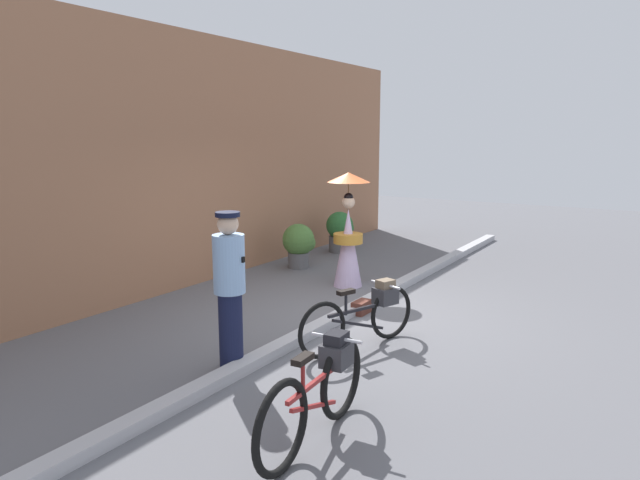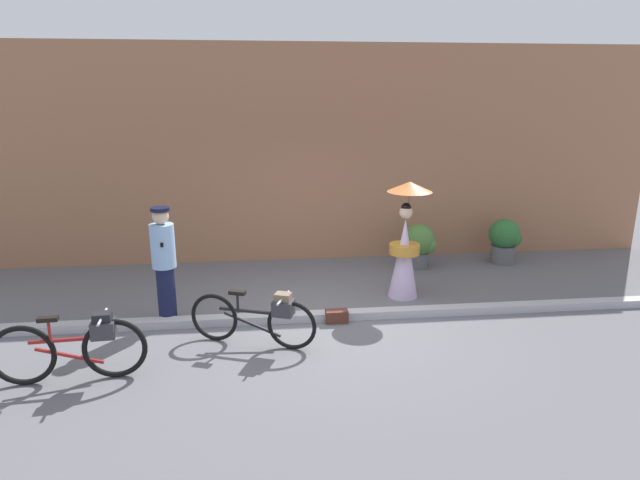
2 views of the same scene
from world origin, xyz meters
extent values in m
plane|color=slate|center=(0.00, 0.00, 0.00)|extent=(30.00, 30.00, 0.00)
cube|color=#9E6B4C|center=(0.00, 3.24, 2.07)|extent=(14.00, 0.40, 4.15)
cube|color=#B2B2B7|center=(0.00, 0.00, 0.06)|extent=(14.00, 0.20, 0.12)
torus|color=black|center=(-0.58, -0.89, 0.33)|extent=(0.64, 0.28, 0.67)
torus|color=black|center=(-1.60, -0.52, 0.33)|extent=(0.64, 0.28, 0.67)
cube|color=black|center=(-1.09, -0.70, 0.47)|extent=(0.87, 0.35, 0.04)
cube|color=black|center=(-1.09, -0.70, 0.29)|extent=(0.76, 0.30, 0.28)
cylinder|color=black|center=(-1.27, -0.64, 0.58)|extent=(0.03, 0.03, 0.28)
cube|color=black|center=(-1.27, -0.64, 0.72)|extent=(0.24, 0.16, 0.05)
cylinder|color=silver|center=(-0.68, -0.85, 0.70)|extent=(0.19, 0.46, 0.03)
cube|color=#333338|center=(-0.68, -0.85, 0.57)|extent=(0.32, 0.30, 0.20)
cube|color=#72604C|center=(-0.68, -0.85, 0.70)|extent=(0.24, 0.22, 0.14)
torus|color=black|center=(-2.67, -1.38, 0.37)|extent=(0.74, 0.11, 0.73)
torus|color=black|center=(-3.67, -1.45, 0.37)|extent=(0.74, 0.11, 0.73)
cube|color=maroon|center=(-3.17, -1.42, 0.52)|extent=(0.84, 0.09, 0.04)
cube|color=maroon|center=(-3.17, -1.42, 0.32)|extent=(0.73, 0.08, 0.27)
cylinder|color=maroon|center=(-3.35, -1.43, 0.64)|extent=(0.03, 0.03, 0.30)
cube|color=black|center=(-3.35, -1.43, 0.79)|extent=(0.23, 0.10, 0.05)
cylinder|color=silver|center=(-2.77, -1.39, 0.77)|extent=(0.06, 0.48, 0.03)
cube|color=#333338|center=(-2.77, -1.39, 0.62)|extent=(0.27, 0.24, 0.20)
cube|color=black|center=(-2.77, -1.39, 0.75)|extent=(0.21, 0.17, 0.14)
cylinder|color=#141938|center=(-2.33, 0.19, 0.42)|extent=(0.26, 0.26, 0.84)
cylinder|color=#8CB2E0|center=(-2.33, 0.19, 1.15)|extent=(0.34, 0.34, 0.63)
sphere|color=#D8B293|center=(-2.33, 0.19, 1.58)|extent=(0.23, 0.23, 0.23)
cylinder|color=black|center=(-2.33, 0.19, 1.68)|extent=(0.26, 0.26, 0.05)
cube|color=black|center=(-2.33, 0.19, 1.22)|extent=(0.08, 0.38, 0.06)
cone|color=silver|center=(1.35, 0.81, 0.66)|extent=(0.48, 0.48, 1.31)
cylinder|color=#C1842D|center=(1.35, 0.81, 0.81)|extent=(0.49, 0.49, 0.16)
sphere|color=beige|center=(1.35, 0.81, 1.42)|extent=(0.21, 0.21, 0.21)
sphere|color=black|center=(1.35, 0.81, 1.49)|extent=(0.16, 0.16, 0.16)
cylinder|color=olive|center=(1.40, 0.84, 1.54)|extent=(0.02, 0.02, 0.55)
cone|color=orange|center=(1.40, 0.84, 1.82)|extent=(0.71, 0.71, 0.16)
cylinder|color=#59595B|center=(2.03, 2.27, 0.15)|extent=(0.40, 0.40, 0.30)
sphere|color=#4C7A38|center=(2.03, 2.27, 0.54)|extent=(0.61, 0.61, 0.61)
sphere|color=#4C7A38|center=(2.18, 2.17, 0.47)|extent=(0.34, 0.34, 0.34)
cylinder|color=#59595B|center=(3.77, 2.37, 0.18)|extent=(0.46, 0.46, 0.35)
sphere|color=#2D6B33|center=(3.77, 2.37, 0.59)|extent=(0.59, 0.59, 0.59)
sphere|color=#2D6B33|center=(3.92, 2.29, 0.51)|extent=(0.32, 0.32, 0.32)
cube|color=#592D23|center=(0.12, -0.11, 0.09)|extent=(0.33, 0.18, 0.18)
cube|color=#47241C|center=(0.12, -0.16, 0.14)|extent=(0.28, 0.06, 0.07)
camera|label=1|loc=(-6.83, -3.76, 2.49)|focal=32.20mm
camera|label=2|loc=(-0.93, -7.34, 3.25)|focal=30.32mm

